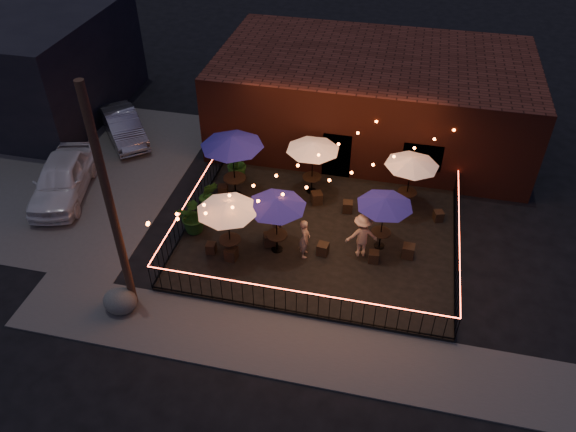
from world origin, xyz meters
name	(u,v)px	position (x,y,z in m)	size (l,w,h in m)	color
ground	(308,274)	(0.00, 0.00, 0.00)	(110.00, 110.00, 0.00)	black
patio	(318,236)	(0.00, 2.00, 0.07)	(10.00, 8.00, 0.15)	black
sidewalk	(288,346)	(0.00, -3.25, 0.03)	(18.00, 2.50, 0.05)	#474542
parking_lot	(61,169)	(-12.00, 4.00, 0.01)	(11.00, 12.00, 0.02)	#474542
brick_building	(372,98)	(1.00, 9.99, 2.00)	(14.00, 8.00, 4.00)	#3D1810
utility_pole	(111,208)	(-5.40, -2.60, 4.00)	(0.26, 0.26, 8.00)	#3A2418
fence_front	(296,302)	(0.00, -2.00, 0.66)	(10.00, 0.04, 1.04)	black
fence_left	(192,206)	(-5.00, 2.00, 0.66)	(0.04, 8.00, 1.04)	black
fence_right	(457,244)	(5.00, 2.00, 0.66)	(0.04, 8.00, 1.04)	black
festoon_lights	(291,185)	(-1.01, 1.70, 2.52)	(10.02, 8.72, 1.32)	#E9551A
cafe_table_0	(227,207)	(-2.89, 0.21, 2.33)	(2.21, 2.21, 2.39)	black
cafe_table_1	(232,142)	(-3.80, 3.74, 2.67)	(2.83, 2.83, 2.76)	black
cafe_table_2	(276,203)	(-1.33, 0.85, 2.29)	(2.81, 2.81, 2.35)	black
cafe_table_3	(313,147)	(-0.79, 4.68, 2.31)	(2.77, 2.77, 2.37)	black
cafe_table_4	(385,203)	(2.30, 1.87, 2.18)	(2.40, 2.40, 2.22)	black
cafe_table_5	(412,162)	(3.08, 4.52, 2.25)	(2.39, 2.39, 2.30)	black
bistro_chair_0	(211,248)	(-3.63, 0.19, 0.35)	(0.34, 0.34, 0.40)	black
bistro_chair_1	(231,254)	(-2.81, 0.01, 0.39)	(0.41, 0.41, 0.48)	black
bistro_chair_2	(223,190)	(-4.29, 3.62, 0.37)	(0.38, 0.38, 0.45)	black
bistro_chair_3	(270,199)	(-2.25, 3.51, 0.37)	(0.37, 0.37, 0.44)	black
bistro_chair_4	(269,239)	(-1.67, 1.07, 0.39)	(0.40, 0.40, 0.48)	black
bistro_chair_5	(323,249)	(0.34, 1.00, 0.38)	(0.38, 0.38, 0.45)	black
bistro_chair_6	(317,198)	(-0.44, 3.94, 0.40)	(0.42, 0.42, 0.50)	black
bistro_chair_7	(348,207)	(0.86, 3.67, 0.38)	(0.38, 0.38, 0.45)	black
bistro_chair_8	(374,257)	(2.17, 1.02, 0.36)	(0.36, 0.36, 0.42)	black
bistro_chair_9	(408,251)	(3.35, 1.54, 0.40)	(0.42, 0.42, 0.50)	black
bistro_chair_10	(387,204)	(2.36, 4.17, 0.37)	(0.37, 0.37, 0.44)	black
bistro_chair_11	(438,216)	(4.38, 3.90, 0.35)	(0.35, 0.35, 0.41)	black
patron_a	(305,238)	(-0.30, 0.80, 0.94)	(0.57, 0.38, 1.57)	#D2AA8D
patron_b	(273,217)	(-1.67, 1.63, 1.02)	(0.85, 0.66, 1.74)	tan
patron_c	(362,235)	(1.67, 1.29, 1.03)	(1.14, 0.66, 1.77)	beige
potted_shrub_a	(194,215)	(-4.60, 1.23, 0.88)	(1.32, 1.14, 1.46)	#1A3C11
potted_shrub_b	(208,195)	(-4.51, 2.54, 0.86)	(0.78, 0.63, 1.42)	#1E3B12
potted_shrub_c	(236,163)	(-4.10, 4.96, 0.89)	(0.82, 0.82, 1.47)	#143310
cooler	(229,208)	(-3.60, 2.29, 0.58)	(0.65, 0.47, 0.85)	blue
boulder	(120,301)	(-5.67, -2.97, 0.39)	(1.01, 0.86, 0.79)	#4B4A46
car_white	(62,179)	(-10.76, 2.37, 0.80)	(1.90, 4.72, 1.61)	silver
car_silver	(123,126)	(-10.32, 7.05, 0.68)	(1.45, 4.15, 1.37)	#95949B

